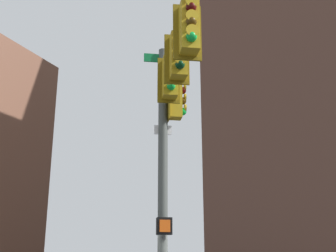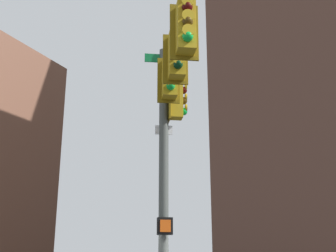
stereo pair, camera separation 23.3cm
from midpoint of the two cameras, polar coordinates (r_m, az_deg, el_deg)
The scene contains 2 objects.
signal_pole_assembly at distance 10.05m, azimuth 1.07°, elevation 1.37°, with size 4.10×2.82×7.43m.
building_brick_nearside at distance 52.89m, azimuth 20.48°, elevation 5.76°, with size 25.53×19.84×42.38m, color brown.
Camera 2 is at (9.75, 4.29, 2.10)m, focal length 45.71 mm.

